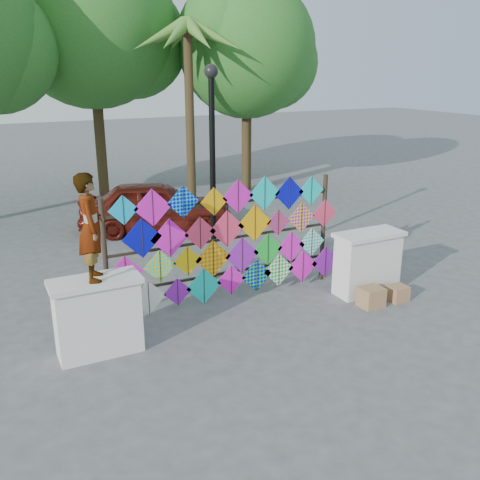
# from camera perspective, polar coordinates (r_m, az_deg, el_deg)

# --- Properties ---
(ground) EXTENTS (80.00, 80.00, 0.00)m
(ground) POSITION_cam_1_polar(r_m,az_deg,el_deg) (10.06, 0.40, -7.93)
(ground) COLOR slate
(ground) RESTS_ON ground
(parapet_left) EXTENTS (1.40, 0.65, 1.28)m
(parapet_left) POSITION_cam_1_polar(r_m,az_deg,el_deg) (8.81, -14.93, -7.84)
(parapet_left) COLOR white
(parapet_left) RESTS_ON ground
(parapet_right) EXTENTS (1.40, 0.65, 1.28)m
(parapet_right) POSITION_cam_1_polar(r_m,az_deg,el_deg) (11.07, 13.43, -2.33)
(parapet_right) COLOR white
(parapet_right) RESTS_ON ground
(kite_rack) EXTENTS (4.96, 0.24, 2.41)m
(kite_rack) POSITION_cam_1_polar(r_m,az_deg,el_deg) (10.25, -0.97, -0.18)
(kite_rack) COLOR black
(kite_rack) RESTS_ON ground
(tree_mid) EXTENTS (6.30, 5.60, 8.61)m
(tree_mid) POSITION_cam_1_polar(r_m,az_deg,el_deg) (19.59, -15.32, 21.42)
(tree_mid) COLOR #4A391F
(tree_mid) RESTS_ON ground
(tree_east) EXTENTS (5.40, 4.80, 7.42)m
(tree_east) POSITION_cam_1_polar(r_m,az_deg,el_deg) (19.87, 0.94, 19.67)
(tree_east) COLOR #4A391F
(tree_east) RESTS_ON ground
(palm_tree) EXTENTS (3.62, 3.62, 5.83)m
(palm_tree) POSITION_cam_1_polar(r_m,az_deg,el_deg) (17.27, -5.59, 19.73)
(palm_tree) COLOR #4A391F
(palm_tree) RESTS_ON ground
(vendor_woman) EXTENTS (0.52, 0.68, 1.67)m
(vendor_woman) POSITION_cam_1_polar(r_m,az_deg,el_deg) (8.30, -15.63, 1.32)
(vendor_woman) COLOR #99999E
(vendor_woman) RESTS_ON parapet_left
(sedan) EXTENTS (4.48, 3.00, 1.42)m
(sedan) POSITION_cam_1_polar(r_m,az_deg,el_deg) (15.06, -8.92, 3.57)
(sedan) COLOR #55150E
(sedan) RESTS_ON ground
(lamppost) EXTENTS (0.28, 0.28, 4.46)m
(lamppost) POSITION_cam_1_polar(r_m,az_deg,el_deg) (11.12, -2.96, 9.12)
(lamppost) COLOR black
(lamppost) RESTS_ON ground
(cardboard_box_near) EXTENTS (0.43, 0.38, 0.38)m
(cardboard_box_near) POSITION_cam_1_polar(r_m,az_deg,el_deg) (10.61, 13.81, -5.94)
(cardboard_box_near) COLOR #986F49
(cardboard_box_near) RESTS_ON ground
(cardboard_box_far) EXTENTS (0.36, 0.33, 0.30)m
(cardboard_box_far) POSITION_cam_1_polar(r_m,az_deg,el_deg) (11.02, 16.46, -5.47)
(cardboard_box_far) COLOR #986F49
(cardboard_box_far) RESTS_ON ground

